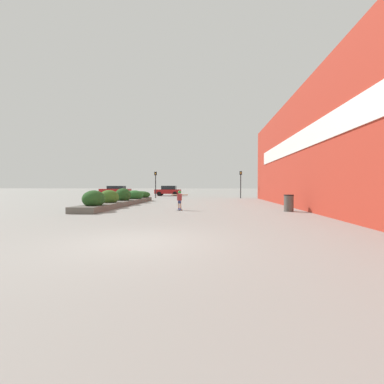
{
  "coord_description": "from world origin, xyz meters",
  "views": [
    {
      "loc": [
        1.99,
        -6.67,
        1.51
      ],
      "look_at": [
        0.0,
        19.37,
        0.89
      ],
      "focal_mm": 24.0,
      "sensor_mm": 36.0,
      "label": 1
    }
  ],
  "objects_px": {
    "traffic_light_left": "(156,180)",
    "traffic_light_right": "(241,180)",
    "skateboard": "(180,209)",
    "car_center_right": "(292,191)",
    "car_leftmost": "(168,191)",
    "trash_bin": "(289,203)",
    "car_center_left": "(116,190)",
    "skateboarder": "(180,198)"
  },
  "relations": [
    {
      "from": "car_center_right",
      "to": "traffic_light_left",
      "type": "xyz_separation_m",
      "value": [
        -19.03,
        -7.68,
        1.48
      ]
    },
    {
      "from": "trash_bin",
      "to": "car_center_left",
      "type": "distance_m",
      "value": 30.75
    },
    {
      "from": "car_leftmost",
      "to": "car_center_right",
      "type": "height_order",
      "value": "car_leftmost"
    },
    {
      "from": "skateboarder",
      "to": "car_center_right",
      "type": "height_order",
      "value": "car_center_right"
    },
    {
      "from": "car_center_right",
      "to": "traffic_light_left",
      "type": "distance_m",
      "value": 20.57
    },
    {
      "from": "traffic_light_left",
      "to": "trash_bin",
      "type": "bearing_deg",
      "value": -54.31
    },
    {
      "from": "skateboard",
      "to": "skateboarder",
      "type": "xyz_separation_m",
      "value": [
        0.0,
        0.0,
        0.7
      ]
    },
    {
      "from": "car_leftmost",
      "to": "traffic_light_right",
      "type": "bearing_deg",
      "value": -124.99
    },
    {
      "from": "car_center_right",
      "to": "traffic_light_left",
      "type": "relative_size",
      "value": 1.4
    },
    {
      "from": "skateboarder",
      "to": "car_leftmost",
      "type": "height_order",
      "value": "car_leftmost"
    },
    {
      "from": "skateboard",
      "to": "car_leftmost",
      "type": "relative_size",
      "value": 0.21
    },
    {
      "from": "skateboarder",
      "to": "car_center_right",
      "type": "xyz_separation_m",
      "value": [
        14.03,
        23.45,
        0.01
      ]
    },
    {
      "from": "car_leftmost",
      "to": "trash_bin",
      "type": "bearing_deg",
      "value": -154.44
    },
    {
      "from": "car_leftmost",
      "to": "skateboard",
      "type": "bearing_deg",
      "value": -168.64
    },
    {
      "from": "car_center_left",
      "to": "traffic_light_right",
      "type": "height_order",
      "value": "traffic_light_right"
    },
    {
      "from": "skateboard",
      "to": "traffic_light_right",
      "type": "relative_size",
      "value": 0.24
    },
    {
      "from": "traffic_light_right",
      "to": "car_leftmost",
      "type": "bearing_deg",
      "value": 145.01
    },
    {
      "from": "skateboarder",
      "to": "car_leftmost",
      "type": "distance_m",
      "value": 23.54
    },
    {
      "from": "traffic_light_left",
      "to": "traffic_light_right",
      "type": "bearing_deg",
      "value": 0.97
    },
    {
      "from": "skateboard",
      "to": "traffic_light_right",
      "type": "distance_m",
      "value": 17.03
    },
    {
      "from": "skateboarder",
      "to": "car_leftmost",
      "type": "bearing_deg",
      "value": 96.46
    },
    {
      "from": "traffic_light_left",
      "to": "traffic_light_right",
      "type": "relative_size",
      "value": 0.99
    },
    {
      "from": "skateboard",
      "to": "traffic_light_left",
      "type": "relative_size",
      "value": 0.25
    },
    {
      "from": "trash_bin",
      "to": "car_center_left",
      "type": "height_order",
      "value": "car_center_left"
    },
    {
      "from": "car_center_right",
      "to": "skateboarder",
      "type": "bearing_deg",
      "value": 149.11
    },
    {
      "from": "car_leftmost",
      "to": "traffic_light_right",
      "type": "height_order",
      "value": "traffic_light_right"
    },
    {
      "from": "traffic_light_right",
      "to": "car_center_left",
      "type": "bearing_deg",
      "value": 158.17
    },
    {
      "from": "car_leftmost",
      "to": "traffic_light_left",
      "type": "bearing_deg",
      "value": 177.19
    },
    {
      "from": "car_center_left",
      "to": "skateboarder",
      "type": "bearing_deg",
      "value": -150.84
    },
    {
      "from": "trash_bin",
      "to": "traffic_light_left",
      "type": "distance_m",
      "value": 19.85
    },
    {
      "from": "car_leftmost",
      "to": "traffic_light_left",
      "type": "height_order",
      "value": "traffic_light_left"
    },
    {
      "from": "trash_bin",
      "to": "car_leftmost",
      "type": "height_order",
      "value": "car_leftmost"
    },
    {
      "from": "skateboard",
      "to": "trash_bin",
      "type": "bearing_deg",
      "value": -7.46
    },
    {
      "from": "traffic_light_right",
      "to": "skateboard",
      "type": "bearing_deg",
      "value": -109.2
    },
    {
      "from": "traffic_light_left",
      "to": "skateboarder",
      "type": "bearing_deg",
      "value": -72.43
    },
    {
      "from": "skateboarder",
      "to": "traffic_light_left",
      "type": "bearing_deg",
      "value": 102.67
    },
    {
      "from": "skateboarder",
      "to": "car_center_right",
      "type": "distance_m",
      "value": 27.33
    },
    {
      "from": "skateboard",
      "to": "car_center_right",
      "type": "relative_size",
      "value": 0.18
    },
    {
      "from": "skateboard",
      "to": "car_center_right",
      "type": "height_order",
      "value": "car_center_right"
    },
    {
      "from": "car_leftmost",
      "to": "traffic_light_left",
      "type": "xyz_separation_m",
      "value": [
        -0.36,
        -7.31,
        1.46
      ]
    },
    {
      "from": "car_leftmost",
      "to": "skateboarder",
      "type": "bearing_deg",
      "value": -168.64
    },
    {
      "from": "car_center_left",
      "to": "traffic_light_left",
      "type": "height_order",
      "value": "traffic_light_left"
    }
  ]
}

